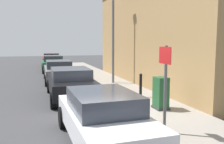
% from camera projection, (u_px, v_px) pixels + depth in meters
% --- Properties ---
extents(ground, '(80.00, 80.00, 0.00)m').
position_uv_depth(ground, '(102.00, 112.00, 9.11)').
color(ground, '#38383A').
extents(sidewalk, '(2.66, 30.00, 0.15)m').
position_uv_depth(sidewalk, '(107.00, 83.00, 15.34)').
color(sidewalk, gray).
rests_on(sidewalk, ground).
extents(corner_building, '(6.49, 13.90, 9.59)m').
position_uv_depth(corner_building, '(183.00, 5.00, 15.10)').
color(corner_building, '#9E7A4C').
rests_on(corner_building, ground).
extents(car_white, '(1.90, 4.16, 1.33)m').
position_uv_depth(car_white, '(103.00, 116.00, 6.18)').
color(car_white, silver).
rests_on(car_white, ground).
extents(car_black, '(2.00, 4.37, 1.38)m').
position_uv_depth(car_black, '(71.00, 82.00, 11.29)').
color(car_black, black).
rests_on(car_black, ground).
extents(car_grey, '(1.88, 4.50, 1.38)m').
position_uv_depth(car_grey, '(59.00, 70.00, 16.19)').
color(car_grey, slate).
rests_on(car_grey, ground).
extents(car_green, '(1.94, 4.01, 1.40)m').
position_uv_depth(car_green, '(53.00, 63.00, 21.75)').
color(car_green, '#195933').
rests_on(car_green, ground).
extents(car_red, '(1.91, 4.20, 1.39)m').
position_uv_depth(car_red, '(51.00, 59.00, 26.73)').
color(car_red, maroon).
rests_on(car_red, ground).
extents(utility_cabinet, '(0.46, 0.61, 1.15)m').
position_uv_depth(utility_cabinet, '(161.00, 94.00, 8.96)').
color(utility_cabinet, '#1E4C28').
rests_on(utility_cabinet, sidewalk).
extents(bollard_near_cabinet, '(0.14, 0.14, 1.04)m').
position_uv_depth(bollard_near_cabinet, '(141.00, 84.00, 10.91)').
color(bollard_near_cabinet, black).
rests_on(bollard_near_cabinet, sidewalk).
extents(street_sign, '(0.08, 0.60, 2.30)m').
position_uv_depth(street_sign, '(165.00, 76.00, 6.44)').
color(street_sign, '#59595B').
rests_on(street_sign, sidewalk).
extents(lamppost, '(0.20, 0.44, 5.72)m').
position_uv_depth(lamppost, '(113.00, 29.00, 14.52)').
color(lamppost, '#59595B').
rests_on(lamppost, sidewalk).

